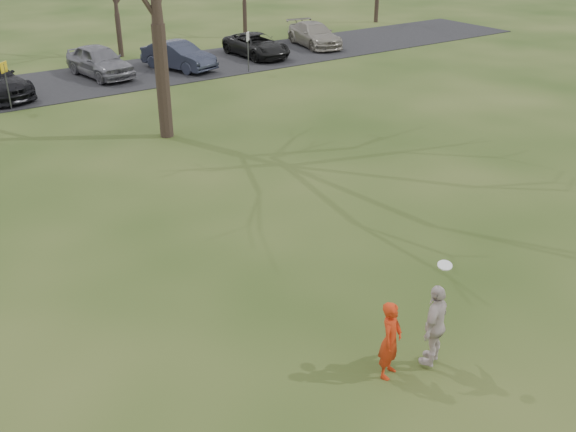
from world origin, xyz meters
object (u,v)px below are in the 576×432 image
object	(u,v)px
car_4	(100,61)
car_7	(314,35)
car_6	(256,45)
player_defender	(391,340)
catching_play	(435,324)
car_5	(179,56)

from	to	relation	value
car_4	car_7	size ratio (longest dim) A/B	0.97
car_6	car_7	distance (m)	4.54
player_defender	car_6	world-z (taller)	player_defender
player_defender	car_7	world-z (taller)	player_defender
player_defender	car_4	distance (m)	25.96
catching_play	car_5	bearing A→B (deg)	74.40
car_5	car_7	bearing A→B (deg)	-14.06
player_defender	car_4	xyz separation A→B (m)	(3.91, 25.67, 0.03)
car_4	car_7	bearing A→B (deg)	-7.39
car_5	catching_play	world-z (taller)	catching_play
car_4	car_6	distance (m)	9.06
player_defender	car_6	size ratio (longest dim) A/B	0.34
player_defender	car_5	xyz separation A→B (m)	(7.90, 24.83, -0.04)
car_5	catching_play	size ratio (longest dim) A/B	1.99
car_4	catching_play	world-z (taller)	catching_play
car_4	catching_play	size ratio (longest dim) A/B	2.12
car_4	catching_play	xyz separation A→B (m)	(-3.02, -25.92, 0.11)
car_4	car_6	bearing A→B (deg)	-10.65
car_5	catching_play	bearing A→B (deg)	-124.49
car_7	car_5	bearing A→B (deg)	-165.03
car_6	player_defender	bearing A→B (deg)	-118.39
car_4	car_5	bearing A→B (deg)	-19.05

